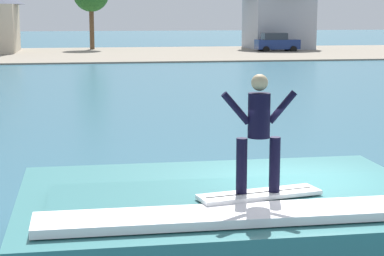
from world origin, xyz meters
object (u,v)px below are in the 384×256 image
(wave_crest, at_px, (226,224))
(surfer, at_px, (259,127))
(surfboard, at_px, (260,194))
(car_far_shore, at_px, (277,42))
(house_gabled_white, at_px, (278,6))

(wave_crest, xyz_separation_m, surfer, (0.30, -0.77, 1.67))
(surfboard, bearing_deg, wave_crest, 112.71)
(surfboard, relative_size, surfer, 1.09)
(surfboard, xyz_separation_m, surfer, (-0.03, 0.00, 0.99))
(surfboard, bearing_deg, surfer, 174.63)
(wave_crest, relative_size, car_far_shore, 1.55)
(wave_crest, distance_m, surfer, 1.86)
(wave_crest, xyz_separation_m, house_gabled_white, (18.27, 58.52, 3.86))
(surfer, relative_size, car_far_shore, 0.42)
(wave_crest, relative_size, surfboard, 3.40)
(wave_crest, relative_size, house_gabled_white, 0.78)
(car_far_shore, xyz_separation_m, house_gabled_white, (1.60, 5.00, 3.48))
(surfboard, height_order, car_far_shore, car_far_shore)
(car_far_shore, bearing_deg, surfer, -106.78)
(car_far_shore, relative_size, house_gabled_white, 0.50)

